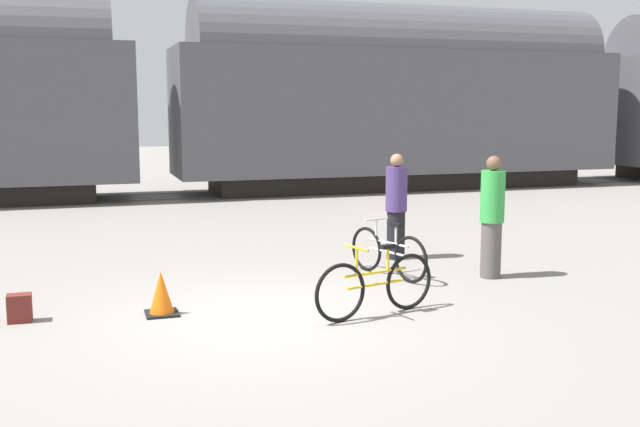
% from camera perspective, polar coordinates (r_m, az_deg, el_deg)
% --- Properties ---
extents(ground_plane, '(80.00, 80.00, 0.00)m').
position_cam_1_polar(ground_plane, '(9.35, -4.34, -7.84)').
color(ground_plane, gray).
extents(freight_train, '(58.99, 3.00, 5.66)m').
position_cam_1_polar(freight_train, '(21.69, -12.58, 9.09)').
color(freight_train, black).
rests_on(freight_train, ground_plane).
extents(rail_near, '(70.99, 0.07, 0.01)m').
position_cam_1_polar(rail_near, '(21.13, -12.15, 1.04)').
color(rail_near, '#4C4238').
rests_on(rail_near, ground_plane).
extents(rail_far, '(70.99, 0.07, 0.01)m').
position_cam_1_polar(rail_far, '(22.55, -12.52, 1.47)').
color(rail_far, '#4C4238').
rests_on(rail_far, ground_plane).
extents(bicycle_yellow, '(1.74, 0.56, 0.90)m').
position_cam_1_polar(bicycle_yellow, '(9.30, 4.26, -5.48)').
color(bicycle_yellow, black).
rests_on(bicycle_yellow, ground_plane).
extents(bicycle_silver, '(0.60, 1.64, 0.87)m').
position_cam_1_polar(bicycle_silver, '(11.41, 5.19, -2.99)').
color(bicycle_silver, black).
rests_on(bicycle_silver, ground_plane).
extents(person_in_green, '(0.36, 0.36, 1.84)m').
position_cam_1_polar(person_in_green, '(11.51, 12.97, -0.26)').
color(person_in_green, '#514C47').
rests_on(person_in_green, ground_plane).
extents(person_in_purple, '(0.36, 0.36, 1.78)m').
position_cam_1_polar(person_in_purple, '(12.69, 5.83, 0.53)').
color(person_in_purple, black).
rests_on(person_in_purple, ground_plane).
extents(backpack, '(0.28, 0.20, 0.34)m').
position_cam_1_polar(backpack, '(9.75, -21.92, -6.70)').
color(backpack, maroon).
rests_on(backpack, ground_plane).
extents(traffic_cone, '(0.40, 0.40, 0.55)m').
position_cam_1_polar(traffic_cone, '(9.55, -12.00, -6.07)').
color(traffic_cone, black).
rests_on(traffic_cone, ground_plane).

